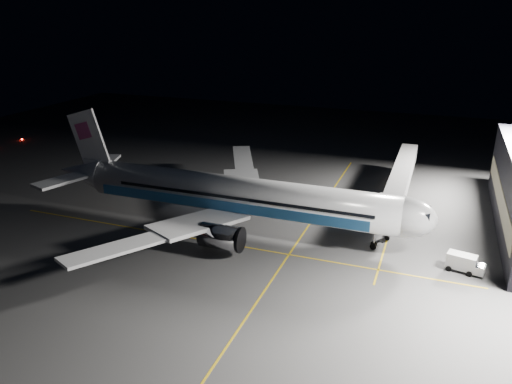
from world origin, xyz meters
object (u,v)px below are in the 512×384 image
at_px(service_truck, 465,263).
at_px(airliner, 231,195).
at_px(safety_cone_a, 282,198).
at_px(safety_cone_b, 255,203).
at_px(safety_cone_c, 263,200).
at_px(jet_bridge, 400,180).
at_px(baggage_tug, 201,186).

bearing_deg(service_truck, airliner, -171.84).
height_order(service_truck, safety_cone_a, service_truck).
xyz_separation_m(safety_cone_b, safety_cone_c, (0.89, 1.73, -0.01)).
bearing_deg(safety_cone_b, airliner, -91.04).
bearing_deg(safety_cone_b, safety_cone_a, 45.77).
bearing_deg(airliner, service_truck, -4.51).
distance_m(jet_bridge, baggage_tug, 35.41).
distance_m(baggage_tug, safety_cone_c, 12.89).
height_order(service_truck, baggage_tug, service_truck).
xyz_separation_m(jet_bridge, safety_cone_c, (-22.01, -6.74, -4.29)).
distance_m(jet_bridge, safety_cone_b, 24.79).
height_order(airliner, baggage_tug, airliner).
bearing_deg(safety_cone_a, safety_cone_b, -134.23).
bearing_deg(service_truck, safety_cone_b, 172.46).
bearing_deg(baggage_tug, safety_cone_c, -18.33).
distance_m(jet_bridge, service_truck, 23.34).
xyz_separation_m(airliner, safety_cone_c, (1.06, 11.32, -4.87)).
xyz_separation_m(airliner, service_truck, (33.35, -2.63, -3.91)).
xyz_separation_m(baggage_tug, safety_cone_a, (15.65, 0.66, -0.51)).
relative_size(airliner, service_truck, 12.64).
relative_size(jet_bridge, safety_cone_b, 57.05).
relative_size(jet_bridge, baggage_tug, 13.20).
height_order(baggage_tug, safety_cone_a, baggage_tug).
distance_m(service_truck, safety_cone_a, 33.55).
height_order(baggage_tug, safety_cone_b, baggage_tug).
relative_size(airliner, safety_cone_a, 120.28).
relative_size(jet_bridge, safety_cone_c, 58.10).
height_order(safety_cone_a, safety_cone_b, safety_cone_b).
bearing_deg(jet_bridge, safety_cone_c, -162.98).
xyz_separation_m(baggage_tug, safety_cone_c, (12.79, -1.46, -0.47)).
height_order(airliner, safety_cone_a, airliner).
distance_m(safety_cone_a, safety_cone_c, 3.55).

